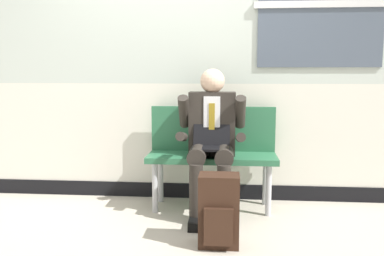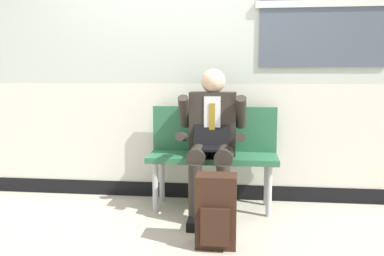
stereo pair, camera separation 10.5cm
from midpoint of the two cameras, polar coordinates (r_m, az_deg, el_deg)
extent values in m
plane|color=#B2A899|center=(3.60, -3.50, -11.97)|extent=(18.00, 18.00, 0.00)
cube|color=silver|center=(4.01, -2.34, -0.72)|extent=(6.73, 0.12, 0.96)
cube|color=black|center=(4.13, -2.30, -8.30)|extent=(6.73, 0.14, 0.14)
cube|color=#4C5666|center=(3.98, 16.53, 15.95)|extent=(1.10, 0.02, 1.10)
cube|color=silver|center=(3.98, 16.56, 15.97)|extent=(1.18, 0.03, 0.06)
cube|color=#2D6B47|center=(3.67, 1.93, -4.04)|extent=(1.13, 0.42, 0.05)
cube|color=#2D6B47|center=(3.81, 2.09, -0.11)|extent=(1.13, 0.04, 0.41)
cylinder|color=#B7B7BC|center=(3.64, -5.93, -8.14)|extent=(0.05, 0.05, 0.44)
cylinder|color=#B7B7BC|center=(3.93, -5.10, -6.95)|extent=(0.05, 0.05, 0.44)
cylinder|color=#B7B7BC|center=(3.59, 9.62, -8.43)|extent=(0.05, 0.05, 0.44)
cylinder|color=#B7B7BC|center=(3.88, 9.26, -7.20)|extent=(0.05, 0.05, 0.44)
cylinder|color=#2D2823|center=(3.46, -0.07, -3.59)|extent=(0.15, 0.40, 0.15)
cylinder|color=#2D2823|center=(3.34, -0.36, -9.09)|extent=(0.11, 0.11, 0.49)
cube|color=black|center=(3.36, -0.45, -12.81)|extent=(0.10, 0.26, 0.07)
cylinder|color=#2D2823|center=(3.45, 3.58, -3.64)|extent=(0.15, 0.40, 0.15)
cylinder|color=#2D2823|center=(3.33, 3.46, -9.17)|extent=(0.11, 0.11, 0.49)
cube|color=black|center=(3.34, 3.40, -12.91)|extent=(0.10, 0.26, 0.07)
cube|color=#2D2823|center=(3.62, 1.95, 0.61)|extent=(0.40, 0.18, 0.55)
cube|color=silver|center=(3.52, 1.88, 1.23)|extent=(0.14, 0.01, 0.38)
cube|color=olive|center=(3.52, 1.87, 0.73)|extent=(0.05, 0.01, 0.33)
sphere|color=beige|center=(3.59, 1.98, 6.47)|extent=(0.21, 0.21, 0.21)
cylinder|color=#2D2823|center=(3.56, -1.96, 2.27)|extent=(0.09, 0.25, 0.30)
cylinder|color=#2D2823|center=(3.42, -2.29, -1.22)|extent=(0.08, 0.27, 0.12)
cylinder|color=#2D2823|center=(3.53, 5.80, 2.19)|extent=(0.09, 0.25, 0.30)
cylinder|color=#2D2823|center=(3.39, 5.79, -1.32)|extent=(0.08, 0.27, 0.12)
cube|color=black|center=(3.41, 1.73, -2.81)|extent=(0.31, 0.22, 0.02)
cube|color=black|center=(3.52, 1.86, -0.66)|extent=(0.31, 0.08, 0.21)
cube|color=#331E14|center=(2.95, 2.67, -11.20)|extent=(0.28, 0.19, 0.51)
cube|color=#331E14|center=(2.87, 2.57, -13.41)|extent=(0.20, 0.04, 0.26)
camera|label=1|loc=(0.05, -90.88, -0.12)|focal=38.90mm
camera|label=2|loc=(0.05, 89.12, 0.12)|focal=38.90mm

